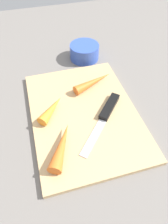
% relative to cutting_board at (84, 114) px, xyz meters
% --- Properties ---
extents(ground_plane, '(1.40, 1.40, 0.00)m').
position_rel_cutting_board_xyz_m(ground_plane, '(0.00, 0.00, -0.01)').
color(ground_plane, slate).
extents(cutting_board, '(0.36, 0.26, 0.01)m').
position_rel_cutting_board_xyz_m(cutting_board, '(0.00, 0.00, 0.00)').
color(cutting_board, tan).
rests_on(cutting_board, ground_plane).
extents(knife, '(0.16, 0.15, 0.01)m').
position_rel_cutting_board_xyz_m(knife, '(0.02, 0.06, 0.01)').
color(knife, '#B7B7BC').
rests_on(knife, cutting_board).
extents(carrot_medium, '(0.12, 0.08, 0.03)m').
position_rel_cutting_board_xyz_m(carrot_medium, '(0.09, -0.07, 0.02)').
color(carrot_medium, orange).
rests_on(carrot_medium, cutting_board).
extents(carrot_shortest, '(0.09, 0.08, 0.03)m').
position_rel_cutting_board_xyz_m(carrot_shortest, '(-0.02, -0.08, 0.02)').
color(carrot_shortest, orange).
rests_on(carrot_shortest, cutting_board).
extents(carrot_longest, '(0.07, 0.12, 0.03)m').
position_rel_cutting_board_xyz_m(carrot_longest, '(-0.09, 0.05, 0.02)').
color(carrot_longest, orange).
rests_on(carrot_longest, cutting_board).
extents(small_bowl, '(0.09, 0.09, 0.05)m').
position_rel_cutting_board_xyz_m(small_bowl, '(-0.24, 0.07, 0.02)').
color(small_bowl, '#3351B2').
rests_on(small_bowl, ground_plane).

